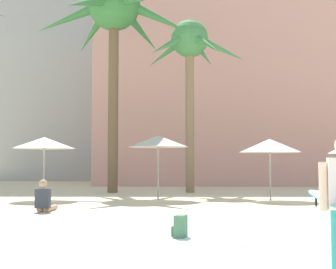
# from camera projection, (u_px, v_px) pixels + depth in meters

# --- Properties ---
(hotel_pink) EXTENTS (18.67, 9.42, 12.40)m
(hotel_pink) POSITION_uv_depth(u_px,v_px,m) (232.00, 97.00, 33.29)
(hotel_pink) COLOR #DB9989
(hotel_pink) RESTS_ON ground
(hotel_tower_gray) EXTENTS (17.78, 9.17, 28.99)m
(hotel_tower_gray) POSITION_uv_depth(u_px,v_px,m) (109.00, 23.00, 42.97)
(hotel_tower_gray) COLOR #A8A8A3
(hotel_tower_gray) RESTS_ON ground
(palm_tree_center) EXTENTS (7.98, 7.40, 10.48)m
(palm_tree_center) POSITION_uv_depth(u_px,v_px,m) (114.00, 16.00, 22.57)
(palm_tree_center) COLOR brown
(palm_tree_center) RESTS_ON ground
(palm_tree_right) EXTENTS (5.07, 5.12, 8.40)m
(palm_tree_right) POSITION_uv_depth(u_px,v_px,m) (190.00, 52.00, 22.51)
(palm_tree_right) COLOR #896B4C
(palm_tree_right) RESTS_ON ground
(cafe_umbrella_0) EXTENTS (2.36, 2.36, 2.39)m
(cafe_umbrella_0) POSITION_uv_depth(u_px,v_px,m) (44.00, 143.00, 17.64)
(cafe_umbrella_0) COLOR gray
(cafe_umbrella_0) RESTS_ON ground
(cafe_umbrella_1) EXTENTS (2.33, 2.33, 2.46)m
(cafe_umbrella_1) POSITION_uv_depth(u_px,v_px,m) (158.00, 141.00, 17.72)
(cafe_umbrella_1) COLOR gray
(cafe_umbrella_1) RESTS_ON ground
(cafe_umbrella_2) EXTENTS (2.32, 2.32, 2.31)m
(cafe_umbrella_2) POSITION_uv_depth(u_px,v_px,m) (270.00, 146.00, 17.44)
(cafe_umbrella_2) COLOR gray
(cafe_umbrella_2) RESTS_ON ground
(beach_towel) EXTENTS (2.09, 1.31, 0.01)m
(beach_towel) POSITION_uv_depth(u_px,v_px,m) (219.00, 240.00, 8.14)
(beach_towel) COLOR white
(beach_towel) RESTS_ON ground
(backpack) EXTENTS (0.31, 0.34, 0.42)m
(backpack) POSITION_uv_depth(u_px,v_px,m) (180.00, 227.00, 8.44)
(backpack) COLOR #417350
(backpack) RESTS_ON ground
(person_mid_center) EXTENTS (0.42, 0.98, 0.92)m
(person_mid_center) POSITION_uv_depth(u_px,v_px,m) (45.00, 201.00, 13.16)
(person_mid_center) COLOR tan
(person_mid_center) RESTS_ON ground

